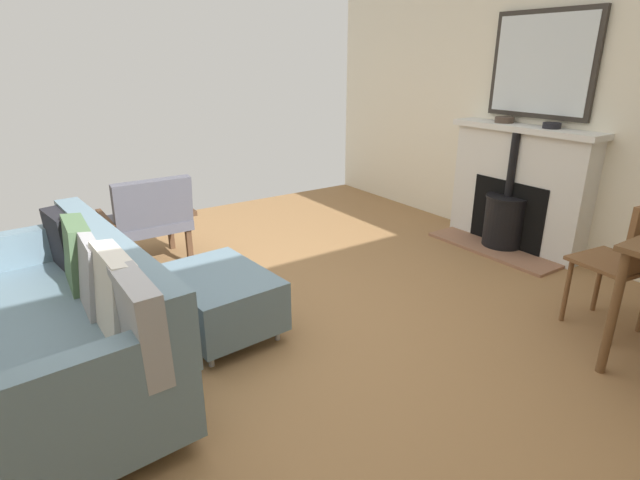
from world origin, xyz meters
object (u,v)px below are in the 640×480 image
object	(u,v)px
armchair_accent	(150,217)
dining_chair_near_fireplace	(628,257)
fireplace	(515,195)
sofa	(61,327)
ottoman	(219,297)
mantel_bowl_near	(504,119)
mantel_bowl_far	(552,125)

from	to	relation	value
armchair_accent	dining_chair_near_fireplace	distance (m)	3.42
fireplace	dining_chair_near_fireplace	distance (m)	1.56
sofa	dining_chair_near_fireplace	xyz separation A→B (m)	(-2.96, 1.33, 0.15)
sofa	armchair_accent	world-z (taller)	sofa
sofa	ottoman	distance (m)	0.90
mantel_bowl_near	dining_chair_near_fireplace	distance (m)	1.88
fireplace	ottoman	size ratio (longest dim) A/B	1.69
fireplace	sofa	size ratio (longest dim) A/B	0.74
mantel_bowl_near	mantel_bowl_far	distance (m)	0.46
mantel_bowl_far	sofa	distance (m)	3.85
fireplace	sofa	xyz separation A→B (m)	(3.74, 0.02, -0.12)
sofa	armchair_accent	xyz separation A→B (m)	(-0.86, -1.38, 0.07)
fireplace	armchair_accent	bearing A→B (deg)	-25.32
ottoman	sofa	bearing A→B (deg)	5.26
mantel_bowl_near	dining_chair_near_fireplace	world-z (taller)	mantel_bowl_near
sofa	armchair_accent	distance (m)	1.63
ottoman	mantel_bowl_near	bearing A→B (deg)	-176.69
ottoman	dining_chair_near_fireplace	bearing A→B (deg)	145.69
sofa	mantel_bowl_far	bearing A→B (deg)	176.79
fireplace	armchair_accent	size ratio (longest dim) A/B	1.75
mantel_bowl_near	dining_chair_near_fireplace	size ratio (longest dim) A/B	0.19
fireplace	mantel_bowl_far	distance (m)	0.68
sofa	dining_chair_near_fireplace	size ratio (longest dim) A/B	2.10
ottoman	dining_chair_near_fireplace	distance (m)	2.51
mantel_bowl_far	sofa	xyz separation A→B (m)	(3.77, -0.21, -0.76)
mantel_bowl_far	armchair_accent	distance (m)	3.39
fireplace	mantel_bowl_near	size ratio (longest dim) A/B	8.24
fireplace	ottoman	xyz separation A→B (m)	(2.85, -0.06, -0.24)
fireplace	ottoman	distance (m)	2.86
fireplace	armchair_accent	distance (m)	3.19
mantel_bowl_near	ottoman	size ratio (longest dim) A/B	0.21
sofa	armchair_accent	bearing A→B (deg)	-121.97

